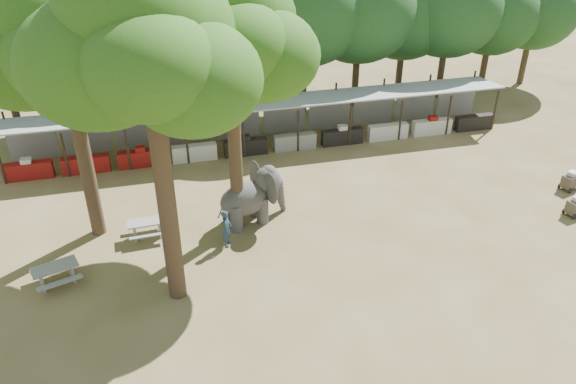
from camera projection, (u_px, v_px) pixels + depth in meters
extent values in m
plane|color=brown|center=(348.00, 302.00, 20.57)|extent=(100.00, 100.00, 0.00)
cube|color=#94989B|center=(265.00, 103.00, 31.03)|extent=(28.00, 2.99, 0.39)
cylinder|color=#2D2319|center=(24.00, 160.00, 27.87)|extent=(0.12, 0.12, 2.40)
cylinder|color=#2D2319|center=(31.00, 134.00, 30.03)|extent=(0.12, 0.12, 2.80)
cube|color=maroon|center=(28.00, 171.00, 28.46)|extent=(2.38, 0.50, 0.90)
cube|color=gray|center=(32.00, 141.00, 30.19)|extent=(2.52, 0.12, 2.00)
cylinder|color=#2D2319|center=(83.00, 154.00, 28.47)|extent=(0.12, 0.12, 2.40)
cylinder|color=#2D2319|center=(85.00, 129.00, 30.63)|extent=(0.12, 0.12, 2.80)
cube|color=maroon|center=(86.00, 165.00, 29.06)|extent=(2.38, 0.50, 0.90)
cube|color=gray|center=(87.00, 136.00, 30.79)|extent=(2.52, 0.12, 2.00)
cylinder|color=#2D2319|center=(140.00, 148.00, 29.06)|extent=(0.12, 0.12, 2.40)
cylinder|color=#2D2319|center=(138.00, 124.00, 31.22)|extent=(0.12, 0.12, 2.80)
cube|color=maroon|center=(141.00, 159.00, 29.65)|extent=(2.38, 0.50, 0.90)
cube|color=gray|center=(139.00, 131.00, 31.38)|extent=(2.52, 0.12, 2.00)
cylinder|color=#2D2319|center=(194.00, 142.00, 29.66)|extent=(0.12, 0.12, 2.40)
cylinder|color=#2D2319|center=(189.00, 119.00, 31.82)|extent=(0.12, 0.12, 2.80)
cube|color=silver|center=(195.00, 153.00, 30.25)|extent=(2.38, 0.50, 0.90)
cube|color=gray|center=(189.00, 126.00, 31.98)|extent=(2.52, 0.12, 2.00)
cylinder|color=#2D2319|center=(246.00, 137.00, 30.26)|extent=(0.12, 0.12, 2.40)
cylinder|color=#2D2319|center=(237.00, 115.00, 32.42)|extent=(0.12, 0.12, 2.80)
cube|color=black|center=(246.00, 147.00, 30.84)|extent=(2.38, 0.50, 0.90)
cube|color=gray|center=(238.00, 121.00, 32.58)|extent=(2.52, 0.12, 2.00)
cylinder|color=#2D2319|center=(296.00, 131.00, 30.85)|extent=(0.12, 0.12, 2.40)
cylinder|color=#2D2319|center=(284.00, 110.00, 33.01)|extent=(0.12, 0.12, 2.80)
cube|color=gray|center=(295.00, 142.00, 31.44)|extent=(2.38, 0.50, 0.90)
cube|color=gray|center=(284.00, 117.00, 33.17)|extent=(2.52, 0.12, 2.00)
cylinder|color=#2D2319|center=(344.00, 126.00, 31.45)|extent=(0.12, 0.12, 2.40)
cylinder|color=#2D2319|center=(330.00, 106.00, 33.61)|extent=(0.12, 0.12, 2.80)
cube|color=black|center=(342.00, 137.00, 32.03)|extent=(2.38, 0.50, 0.90)
cube|color=gray|center=(330.00, 112.00, 33.77)|extent=(2.52, 0.12, 2.00)
cylinder|color=#2D2319|center=(391.00, 121.00, 32.04)|extent=(0.12, 0.12, 2.40)
cylinder|color=#2D2319|center=(373.00, 102.00, 34.20)|extent=(0.12, 0.12, 2.80)
cube|color=silver|center=(388.00, 132.00, 32.63)|extent=(2.38, 0.50, 0.90)
cube|color=gray|center=(373.00, 108.00, 34.36)|extent=(2.52, 0.12, 2.00)
cylinder|color=#2D2319|center=(435.00, 117.00, 32.64)|extent=(0.12, 0.12, 2.40)
cylinder|color=#2D2319|center=(415.00, 98.00, 34.80)|extent=(0.12, 0.12, 2.80)
cube|color=silver|center=(432.00, 127.00, 33.23)|extent=(2.38, 0.50, 0.90)
cube|color=gray|center=(415.00, 104.00, 34.96)|extent=(2.52, 0.12, 2.00)
cylinder|color=#2D2319|center=(478.00, 112.00, 33.24)|extent=(0.12, 0.12, 2.40)
cylinder|color=#2D2319|center=(456.00, 94.00, 35.40)|extent=(0.12, 0.12, 2.80)
cube|color=black|center=(474.00, 122.00, 33.82)|extent=(2.38, 0.50, 0.90)
cube|color=gray|center=(456.00, 100.00, 35.55)|extent=(2.52, 0.12, 2.00)
cylinder|color=#332316|center=(80.00, 136.00, 22.20)|extent=(0.60, 0.60, 9.20)
cone|color=#332316|center=(56.00, 17.00, 19.88)|extent=(0.57, 0.57, 2.88)
ellipsoid|color=#1F4E12|center=(24.00, 56.00, 20.53)|extent=(4.80, 4.80, 3.94)
ellipsoid|color=#1F4E12|center=(99.00, 69.00, 20.53)|extent=(4.20, 4.20, 3.44)
ellipsoid|color=#1F4E12|center=(69.00, 31.00, 21.24)|extent=(5.20, 5.20, 4.26)
ellipsoid|color=#1F4E12|center=(58.00, 58.00, 19.33)|extent=(3.80, 3.80, 3.12)
ellipsoid|color=#1F4E12|center=(47.00, 16.00, 19.97)|extent=(4.40, 4.40, 3.61)
cylinder|color=#332316|center=(163.00, 171.00, 18.35)|extent=(0.64, 0.64, 10.40)
cone|color=#332316|center=(142.00, 8.00, 15.73)|extent=(0.61, 0.61, 3.25)
ellipsoid|color=#1F4E12|center=(100.00, 63.00, 16.47)|extent=(4.80, 4.80, 3.94)
ellipsoid|color=#1F4E12|center=(193.00, 79.00, 16.47)|extent=(4.20, 4.20, 3.44)
ellipsoid|color=#1F4E12|center=(152.00, 32.00, 17.17)|extent=(5.20, 5.20, 4.26)
ellipsoid|color=#1F4E12|center=(149.00, 66.00, 15.27)|extent=(3.80, 3.80, 3.12)
ellipsoid|color=#1F4E12|center=(131.00, 13.00, 15.91)|extent=(4.40, 4.40, 3.61)
cylinder|color=#332316|center=(234.00, 126.00, 22.53)|extent=(0.56, 0.56, 9.60)
cone|color=#332316|center=(227.00, 3.00, 20.12)|extent=(0.53, 0.53, 3.00)
ellipsoid|color=#1F4E12|center=(191.00, 43.00, 20.80)|extent=(4.80, 4.80, 3.94)
ellipsoid|color=#1F4E12|center=(264.00, 55.00, 20.80)|extent=(4.20, 4.20, 3.44)
ellipsoid|color=#1F4E12|center=(229.00, 19.00, 21.50)|extent=(5.20, 5.20, 4.26)
ellipsoid|color=#1F4E12|center=(235.00, 44.00, 19.60)|extent=(3.80, 3.80, 3.12)
ellipsoid|color=#1F4E12|center=(218.00, 3.00, 20.24)|extent=(4.40, 4.40, 3.61)
cylinder|color=#332316|center=(24.00, 103.00, 32.70)|extent=(0.44, 0.44, 3.74)
ellipsoid|color=#143816|center=(8.00, 40.00, 30.86)|extent=(6.46, 5.95, 5.61)
cylinder|color=#332316|center=(84.00, 98.00, 33.41)|extent=(0.44, 0.44, 3.74)
ellipsoid|color=#143816|center=(72.00, 37.00, 31.57)|extent=(6.46, 5.95, 5.61)
cylinder|color=#332316|center=(141.00, 93.00, 34.12)|extent=(0.44, 0.44, 3.74)
ellipsoid|color=#143816|center=(133.00, 33.00, 32.27)|extent=(6.46, 5.95, 5.61)
cylinder|color=#332316|center=(196.00, 89.00, 34.82)|extent=(0.44, 0.44, 3.74)
ellipsoid|color=#143816|center=(191.00, 29.00, 32.98)|extent=(6.46, 5.95, 5.61)
cylinder|color=#332316|center=(249.00, 84.00, 35.53)|extent=(0.44, 0.44, 3.74)
ellipsoid|color=#143816|center=(247.00, 26.00, 33.69)|extent=(6.46, 5.95, 5.61)
cylinder|color=#332316|center=(300.00, 80.00, 36.24)|extent=(0.44, 0.44, 3.74)
ellipsoid|color=#143816|center=(300.00, 22.00, 34.40)|extent=(6.46, 5.95, 5.61)
cylinder|color=#332316|center=(348.00, 76.00, 36.95)|extent=(0.44, 0.44, 3.74)
ellipsoid|color=#143816|center=(352.00, 19.00, 35.11)|extent=(6.46, 5.95, 5.61)
cylinder|color=#332316|center=(395.00, 72.00, 37.66)|extent=(0.44, 0.44, 3.74)
ellipsoid|color=#143816|center=(401.00, 16.00, 35.82)|extent=(6.46, 5.95, 5.61)
cylinder|color=#332316|center=(440.00, 68.00, 38.37)|extent=(0.44, 0.44, 3.74)
ellipsoid|color=#143816|center=(448.00, 13.00, 36.53)|extent=(6.46, 5.95, 5.61)
cylinder|color=#332316|center=(484.00, 64.00, 39.08)|extent=(0.44, 0.44, 3.74)
ellipsoid|color=#143816|center=(494.00, 11.00, 37.24)|extent=(6.46, 5.95, 5.61)
cylinder|color=#332316|center=(526.00, 61.00, 39.79)|extent=(0.44, 0.44, 3.74)
ellipsoid|color=#143816|center=(537.00, 8.00, 37.95)|extent=(6.46, 5.95, 5.61)
ellipsoid|color=#3C3A3A|center=(245.00, 199.00, 24.55)|extent=(2.66, 2.02, 1.52)
cylinder|color=#3C3A3A|center=(236.00, 218.00, 24.29)|extent=(0.68, 0.68, 1.28)
cylinder|color=#3C3A3A|center=(229.00, 211.00, 24.82)|extent=(0.68, 0.68, 1.28)
cylinder|color=#3C3A3A|center=(262.00, 210.00, 24.87)|extent=(0.68, 0.68, 1.28)
cylinder|color=#3C3A3A|center=(255.00, 203.00, 25.41)|extent=(0.68, 0.68, 1.28)
ellipsoid|color=#3C3A3A|center=(267.00, 181.00, 24.78)|extent=(1.56, 1.39, 1.41)
ellipsoid|color=#3C3A3A|center=(271.00, 189.00, 24.16)|extent=(0.56, 1.17, 1.45)
ellipsoid|color=#3C3A3A|center=(255.00, 176.00, 25.17)|extent=(0.56, 1.17, 1.45)
cone|color=#3C3A3A|center=(281.00, 196.00, 25.59)|extent=(0.73, 0.73, 1.60)
imported|color=#26384C|center=(227.00, 228.00, 23.26)|extent=(0.55, 0.69, 1.68)
cube|color=gray|center=(54.00, 267.00, 21.08)|extent=(1.81, 1.24, 0.07)
cube|color=gray|center=(41.00, 280.00, 21.04)|extent=(0.31, 0.66, 0.77)
cube|color=gray|center=(71.00, 271.00, 21.54)|extent=(0.31, 0.66, 0.77)
cube|color=gray|center=(60.00, 283.00, 20.81)|extent=(1.66, 0.77, 0.06)
cube|color=gray|center=(53.00, 266.00, 21.69)|extent=(1.66, 0.77, 0.06)
cube|color=gray|center=(146.00, 222.00, 23.84)|extent=(1.59, 0.81, 0.06)
cube|color=gray|center=(135.00, 231.00, 23.90)|extent=(0.14, 0.63, 0.73)
cube|color=gray|center=(159.00, 227.00, 24.16)|extent=(0.14, 0.63, 0.73)
cube|color=gray|center=(148.00, 235.00, 23.52)|extent=(1.57, 0.34, 0.05)
cube|color=gray|center=(146.00, 221.00, 24.47)|extent=(1.57, 0.34, 0.05)
cube|color=#3D342A|center=(576.00, 206.00, 25.52)|extent=(0.95, 0.68, 0.60)
cylinder|color=black|center=(574.00, 217.00, 25.32)|extent=(0.26, 0.10, 0.26)
cylinder|color=black|center=(564.00, 211.00, 25.76)|extent=(0.26, 0.10, 0.26)
cylinder|color=black|center=(575.00, 207.00, 26.03)|extent=(0.26, 0.10, 0.26)
cube|color=#3D342A|center=(571.00, 181.00, 27.57)|extent=(1.01, 0.79, 0.62)
cylinder|color=black|center=(570.00, 191.00, 27.34)|extent=(0.27, 0.13, 0.27)
cylinder|color=black|center=(559.00, 186.00, 27.77)|extent=(0.27, 0.13, 0.27)
cylinder|color=black|center=(568.00, 182.00, 28.10)|extent=(0.27, 0.13, 0.27)
cube|color=silver|center=(573.00, 174.00, 27.36)|extent=(0.53, 0.48, 0.22)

